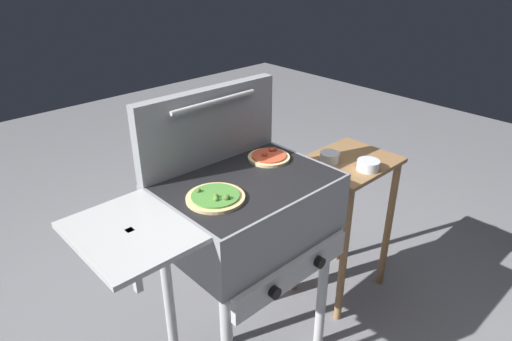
{
  "coord_description": "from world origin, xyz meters",
  "views": [
    {
      "loc": [
        -0.98,
        -1.09,
        1.68
      ],
      "look_at": [
        0.05,
        0.0,
        0.92
      ],
      "focal_mm": 31.39,
      "sensor_mm": 36.0,
      "label": 1
    }
  ],
  "objects_px": {
    "pizza_pepperoni": "(269,157)",
    "topping_bowl_far": "(368,165)",
    "pizza_veggie": "(216,197)",
    "prep_table": "(345,200)",
    "topping_bowl_near": "(330,157)",
    "grill": "(245,214)"
  },
  "relations": [
    {
      "from": "grill",
      "to": "prep_table",
      "type": "distance_m",
      "value": 0.71
    },
    {
      "from": "pizza_pepperoni",
      "to": "topping_bowl_near",
      "type": "height_order",
      "value": "pizza_pepperoni"
    },
    {
      "from": "topping_bowl_far",
      "to": "topping_bowl_near",
      "type": "bearing_deg",
      "value": 108.95
    },
    {
      "from": "pizza_pepperoni",
      "to": "topping_bowl_far",
      "type": "relative_size",
      "value": 1.67
    },
    {
      "from": "grill",
      "to": "topping_bowl_far",
      "type": "xyz_separation_m",
      "value": [
        0.65,
        -0.11,
        0.03
      ]
    },
    {
      "from": "pizza_veggie",
      "to": "prep_table",
      "type": "bearing_deg",
      "value": 2.53
    },
    {
      "from": "grill",
      "to": "topping_bowl_far",
      "type": "relative_size",
      "value": 9.34
    },
    {
      "from": "pizza_veggie",
      "to": "prep_table",
      "type": "height_order",
      "value": "pizza_veggie"
    },
    {
      "from": "topping_bowl_near",
      "to": "prep_table",
      "type": "bearing_deg",
      "value": -34.49
    },
    {
      "from": "pizza_veggie",
      "to": "topping_bowl_near",
      "type": "xyz_separation_m",
      "value": [
        0.75,
        0.09,
        -0.12
      ]
    },
    {
      "from": "pizza_veggie",
      "to": "prep_table",
      "type": "distance_m",
      "value": 0.91
    },
    {
      "from": "grill",
      "to": "topping_bowl_far",
      "type": "distance_m",
      "value": 0.66
    },
    {
      "from": "prep_table",
      "to": "topping_bowl_far",
      "type": "height_order",
      "value": "topping_bowl_far"
    },
    {
      "from": "grill",
      "to": "prep_table",
      "type": "relative_size",
      "value": 1.26
    },
    {
      "from": "grill",
      "to": "pizza_pepperoni",
      "type": "relative_size",
      "value": 5.61
    },
    {
      "from": "pizza_veggie",
      "to": "topping_bowl_far",
      "type": "height_order",
      "value": "pizza_veggie"
    },
    {
      "from": "pizza_pepperoni",
      "to": "topping_bowl_far",
      "type": "height_order",
      "value": "pizza_pepperoni"
    },
    {
      "from": "pizza_veggie",
      "to": "topping_bowl_far",
      "type": "xyz_separation_m",
      "value": [
        0.81,
        -0.08,
        -0.12
      ]
    },
    {
      "from": "prep_table",
      "to": "topping_bowl_near",
      "type": "xyz_separation_m",
      "value": [
        -0.08,
        0.06,
        0.24
      ]
    },
    {
      "from": "prep_table",
      "to": "topping_bowl_far",
      "type": "distance_m",
      "value": 0.27
    },
    {
      "from": "topping_bowl_near",
      "to": "topping_bowl_far",
      "type": "height_order",
      "value": "same"
    },
    {
      "from": "topping_bowl_far",
      "to": "pizza_veggie",
      "type": "bearing_deg",
      "value": 174.4
    }
  ]
}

